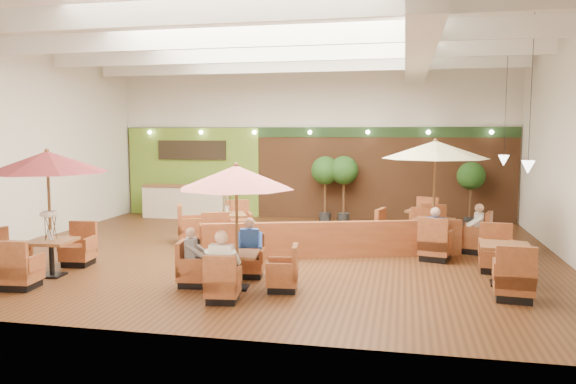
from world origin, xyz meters
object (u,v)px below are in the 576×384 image
(diner_1, at_px, (249,242))
(diner_4, at_px, (477,223))
(table_3, at_px, (217,227))
(diner_3, at_px, (435,229))
(table_1, at_px, (237,203))
(diner_0, at_px, (222,259))
(topiary_2, at_px, (471,178))
(topiary_1, at_px, (344,173))
(service_counter, at_px, (185,202))
(table_4, at_px, (504,265))
(table_5, at_px, (426,224))
(table_0, at_px, (46,186))
(diner_2, at_px, (193,250))
(topiary_0, at_px, (325,173))
(table_2, at_px, (434,176))
(booth_divider, at_px, (334,240))

(diner_1, relative_size, diner_4, 0.99)
(table_3, distance_m, diner_3, 5.81)
(diner_1, bearing_deg, diner_3, -161.82)
(table_1, height_order, diner_0, table_1)
(topiary_2, bearing_deg, diner_4, -94.18)
(diner_3, xyz_separation_m, diner_4, (1.06, 1.06, -0.01))
(topiary_1, bearing_deg, table_1, -97.54)
(service_counter, relative_size, table_4, 1.06)
(table_5, relative_size, topiary_1, 1.32)
(table_0, relative_size, diner_2, 3.80)
(topiary_2, xyz_separation_m, diner_3, (-1.37, -5.38, -0.79))
(table_0, distance_m, diner_1, 4.41)
(table_3, height_order, table_4, table_3)
(topiary_2, relative_size, diner_0, 2.46)
(table_3, bearing_deg, topiary_2, 8.74)
(table_0, bearing_deg, table_1, -6.80)
(topiary_1, bearing_deg, topiary_0, 180.00)
(table_2, distance_m, table_5, 2.38)
(table_5, height_order, diner_3, diner_3)
(diner_1, bearing_deg, diner_0, 76.65)
(topiary_2, distance_m, diner_0, 10.95)
(booth_divider, relative_size, table_5, 2.13)
(table_4, height_order, topiary_1, topiary_1)
(table_4, xyz_separation_m, diner_3, (-1.23, 1.96, 0.37))
(service_counter, distance_m, topiary_2, 9.82)
(table_4, distance_m, diner_4, 3.05)
(booth_divider, height_order, table_5, table_5)
(table_0, relative_size, topiary_0, 1.21)
(service_counter, relative_size, table_5, 1.01)
(service_counter, distance_m, table_3, 5.05)
(topiary_1, bearing_deg, topiary_2, 0.00)
(booth_divider, distance_m, topiary_2, 6.79)
(table_5, distance_m, topiary_2, 3.14)
(service_counter, bearing_deg, diner_2, -67.01)
(table_5, bearing_deg, diner_4, -35.96)
(table_4, relative_size, diner_2, 3.98)
(service_counter, bearing_deg, diner_3, -31.69)
(service_counter, bearing_deg, table_2, -26.17)
(topiary_0, bearing_deg, diner_0, -93.05)
(service_counter, height_order, topiary_1, topiary_1)
(service_counter, relative_size, table_1, 1.22)
(table_3, bearing_deg, topiary_0, 38.88)
(table_1, height_order, topiary_2, table_1)
(table_3, height_order, topiary_1, topiary_1)
(diner_3, height_order, diner_4, diner_3)
(table_5, bearing_deg, booth_divider, -105.73)
(diner_4, bearing_deg, diner_2, 134.98)
(table_4, relative_size, topiary_2, 1.36)
(table_3, distance_m, topiary_1, 5.53)
(table_0, height_order, topiary_1, table_0)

